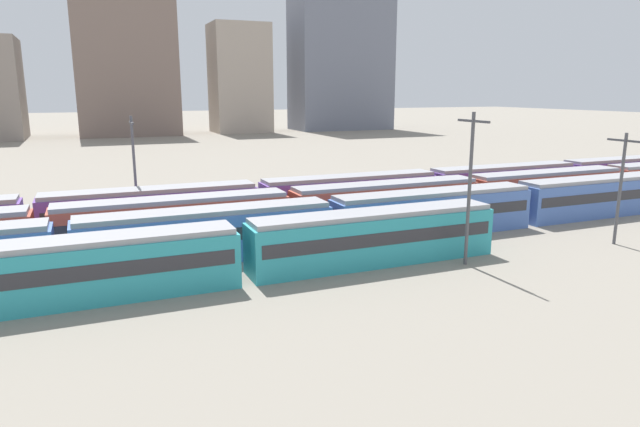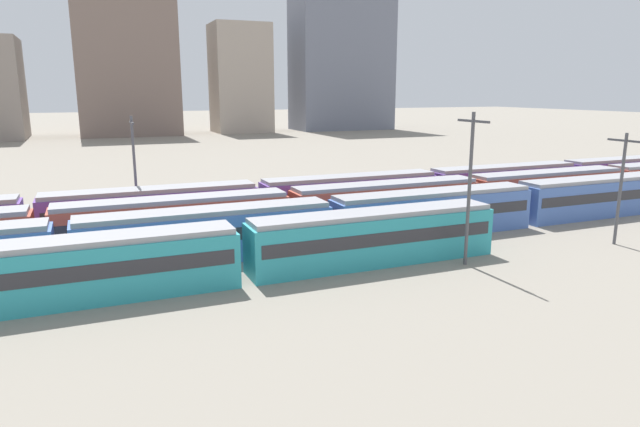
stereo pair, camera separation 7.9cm
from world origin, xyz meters
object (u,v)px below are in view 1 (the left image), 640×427
at_px(train_track_2, 471,195).
at_px(catenary_pole_0, 470,182).
at_px(train_track_3, 431,187).
at_px(catenary_pole_1, 134,165).
at_px(catenary_pole_2, 621,183).
at_px(train_track_1, 330,222).
at_px(train_track_0, 80,270).

bearing_deg(train_track_2, catenary_pole_0, -128.75).
height_order(train_track_3, catenary_pole_1, catenary_pole_1).
relative_size(train_track_3, catenary_pole_0, 10.73).
xyz_separation_m(train_track_3, catenary_pole_0, (-9.44, -18.36, 3.89)).
distance_m(train_track_3, catenary_pole_0, 21.01).
bearing_deg(train_track_3, catenary_pole_0, -117.21).
xyz_separation_m(catenary_pole_1, catenary_pole_2, (34.04, -21.57, -0.51)).
distance_m(train_track_1, catenary_pole_1, 19.06).
height_order(train_track_2, catenary_pole_2, catenary_pole_2).
relative_size(train_track_1, train_track_3, 0.66).
height_order(train_track_0, train_track_1, same).
relative_size(train_track_1, catenary_pole_2, 8.56).
height_order(train_track_0, catenary_pole_1, catenary_pole_1).
xyz_separation_m(train_track_2, catenary_pole_1, (-30.46, 8.20, 3.49)).
xyz_separation_m(catenary_pole_0, catenary_pole_1, (-19.90, 21.36, -0.40)).
height_order(train_track_2, catenary_pole_1, catenary_pole_1).
distance_m(train_track_1, catenary_pole_2, 22.68).
height_order(train_track_1, train_track_2, same).
relative_size(train_track_2, catenary_pole_1, 11.59).
bearing_deg(train_track_2, catenary_pole_1, 164.93).
height_order(train_track_0, catenary_pole_0, catenary_pole_0).
height_order(train_track_0, train_track_3, same).
bearing_deg(catenary_pole_1, train_track_1, -45.69).
height_order(train_track_1, train_track_3, same).
height_order(train_track_1, catenary_pole_1, catenary_pole_1).
xyz_separation_m(train_track_0, catenary_pole_0, (24.65, -2.76, 3.89)).
height_order(train_track_3, catenary_pole_2, catenary_pole_2).
bearing_deg(catenary_pole_0, catenary_pole_1, 132.98).
relative_size(train_track_3, catenary_pole_1, 11.59).
relative_size(catenary_pole_0, catenary_pole_1, 1.08).
bearing_deg(train_track_3, catenary_pole_1, 174.15).
bearing_deg(catenary_pole_2, train_track_1, 158.70).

